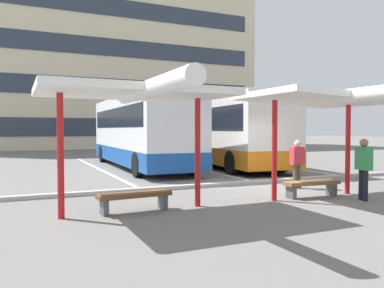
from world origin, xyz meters
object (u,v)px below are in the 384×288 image
(bench_1, at_px, (312,185))
(waiting_passenger_2, at_px, (364,165))
(coach_bus_1, at_px, (224,132))
(waiting_shelter_1, at_px, (321,100))
(bench_0, at_px, (135,197))
(waiting_shelter_0, at_px, (137,94))
(coach_bus_0, at_px, (140,132))
(waiting_passenger_3, at_px, (297,161))

(bench_1, relative_size, waiting_passenger_2, 1.03)
(coach_bus_1, bearing_deg, waiting_shelter_1, -103.46)
(bench_0, height_order, bench_1, same)
(coach_bus_1, distance_m, waiting_shelter_0, 11.76)
(coach_bus_0, relative_size, waiting_passenger_2, 6.73)
(bench_0, distance_m, waiting_shelter_1, 5.60)
(coach_bus_1, xyz_separation_m, waiting_shelter_0, (-7.31, -9.18, 0.88))
(waiting_passenger_2, bearing_deg, waiting_shelter_1, 143.41)
(waiting_shelter_1, distance_m, waiting_passenger_3, 2.63)
(waiting_shelter_0, xyz_separation_m, bench_1, (5.07, 0.13, -2.33))
(coach_bus_1, relative_size, waiting_passenger_2, 6.35)
(coach_bus_0, bearing_deg, waiting_passenger_3, -73.26)
(coach_bus_0, relative_size, waiting_shelter_0, 2.36)
(coach_bus_0, relative_size, coach_bus_1, 1.06)
(bench_0, xyz_separation_m, bench_1, (5.07, -0.13, -0.00))
(waiting_shelter_0, bearing_deg, coach_bus_1, 51.46)
(waiting_shelter_0, bearing_deg, waiting_passenger_3, 15.55)
(waiting_shelter_0, height_order, bench_0, waiting_shelter_0)
(waiting_shelter_1, relative_size, waiting_passenger_2, 2.80)
(bench_0, height_order, waiting_passenger_2, waiting_passenger_2)
(waiting_passenger_2, relative_size, waiting_passenger_3, 1.07)
(bench_1, height_order, waiting_passenger_3, waiting_passenger_3)
(waiting_passenger_2, bearing_deg, bench_0, 169.60)
(waiting_shelter_1, bearing_deg, waiting_shelter_0, 178.05)
(coach_bus_0, xyz_separation_m, bench_0, (-3.17, -10.03, -1.45))
(bench_1, bearing_deg, waiting_passenger_2, -47.23)
(waiting_shelter_1, distance_m, bench_1, 2.36)
(bench_1, bearing_deg, coach_bus_0, 100.62)
(coach_bus_1, relative_size, bench_1, 6.15)
(bench_0, relative_size, bench_1, 1.02)
(waiting_shelter_1, bearing_deg, coach_bus_1, 76.54)
(coach_bus_1, height_order, waiting_shelter_1, coach_bus_1)
(waiting_passenger_2, bearing_deg, coach_bus_1, 82.36)
(waiting_shelter_1, xyz_separation_m, bench_1, (0.00, 0.30, -2.34))
(coach_bus_0, xyz_separation_m, coach_bus_1, (4.14, -1.11, -0.00))
(waiting_passenger_2, bearing_deg, bench_1, 132.77)
(waiting_shelter_1, height_order, waiting_passenger_3, waiting_shelter_1)
(waiting_passenger_2, bearing_deg, waiting_passenger_3, 94.40)
(bench_1, height_order, waiting_passenger_2, waiting_passenger_2)
(coach_bus_0, distance_m, waiting_passenger_2, 11.50)
(coach_bus_0, bearing_deg, coach_bus_1, -15.00)
(waiting_shelter_0, relative_size, waiting_passenger_2, 2.86)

